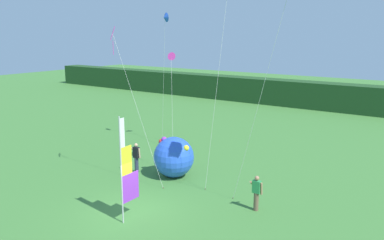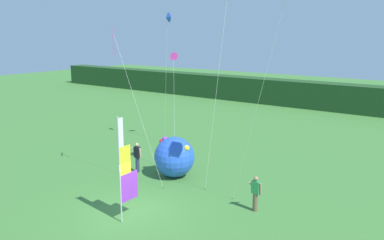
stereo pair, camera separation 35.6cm
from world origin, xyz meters
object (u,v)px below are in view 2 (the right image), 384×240
object	(u,v)px
inflatable_balloon	(174,157)
kite_blue_delta_1	(167,19)
person_near_banner	(137,157)
person_mid_field	(256,193)
kite_magenta_diamond_0	(117,46)
kite_magenta_delta_2	(174,57)
banner_flag	(125,171)

from	to	relation	value
inflatable_balloon	kite_blue_delta_1	bearing A→B (deg)	131.69
person_near_banner	person_mid_field	size ratio (longest dim) A/B	1.06
person_near_banner	kite_blue_delta_1	bearing A→B (deg)	110.55
kite_magenta_diamond_0	kite_blue_delta_1	distance (m)	7.02
kite_blue_delta_1	kite_magenta_diamond_0	bearing A→B (deg)	-72.75
kite_magenta_diamond_0	inflatable_balloon	bearing A→B (deg)	42.57
person_near_banner	kite_blue_delta_1	world-z (taller)	kite_blue_delta_1
person_mid_field	kite_blue_delta_1	xyz separation A→B (m)	(-9.70, 5.96, 7.78)
inflatable_balloon	kite_magenta_diamond_0	size ratio (longest dim) A/B	0.28
kite_magenta_delta_2	person_mid_field	bearing A→B (deg)	-34.68
person_mid_field	inflatable_balloon	distance (m)	5.75
banner_flag	kite_magenta_diamond_0	bearing A→B (deg)	137.47
banner_flag	kite_magenta_diamond_0	world-z (taller)	kite_magenta_diamond_0
banner_flag	inflatable_balloon	bearing A→B (deg)	106.47
kite_magenta_diamond_0	banner_flag	bearing A→B (deg)	-42.53
person_mid_field	person_near_banner	bearing A→B (deg)	175.03
person_mid_field	kite_blue_delta_1	distance (m)	13.79
kite_magenta_diamond_0	kite_magenta_delta_2	bearing A→B (deg)	106.96
kite_blue_delta_1	kite_magenta_delta_2	xyz separation A→B (m)	(-0.25, 0.93, -2.53)
kite_magenta_delta_2	banner_flag	bearing A→B (deg)	-61.30
banner_flag	person_near_banner	world-z (taller)	banner_flag
banner_flag	person_mid_field	xyz separation A→B (m)	(4.03, 3.93, -1.31)
kite_magenta_diamond_0	person_mid_field	bearing A→B (deg)	4.37
inflatable_balloon	kite_magenta_delta_2	distance (m)	8.65
person_near_banner	kite_magenta_delta_2	xyz separation A→B (m)	(-2.23, 6.21, 5.20)
kite_blue_delta_1	person_near_banner	bearing A→B (deg)	-69.45
person_mid_field	kite_blue_delta_1	size ratio (longest dim) A/B	0.18
inflatable_balloon	person_mid_field	bearing A→B (deg)	-13.41
person_near_banner	inflatable_balloon	distance (m)	2.25
banner_flag	person_near_banner	xyz separation A→B (m)	(-3.69, 4.60, -1.26)
person_mid_field	kite_magenta_diamond_0	distance (m)	9.90
person_near_banner	kite_blue_delta_1	xyz separation A→B (m)	(-1.98, 5.28, 7.73)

